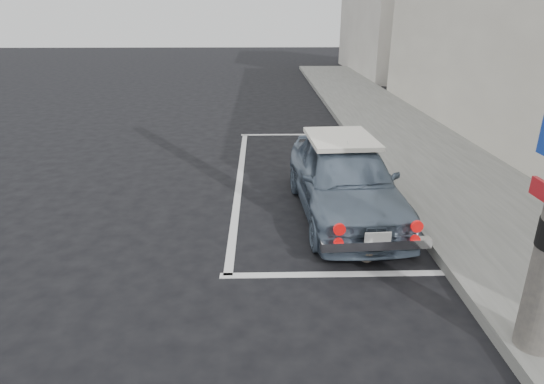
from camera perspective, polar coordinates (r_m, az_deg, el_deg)
The scene contains 7 objects.
ground at distance 6.19m, azimuth 3.17°, elevation -7.91°, with size 80.00×80.00×0.00m, color black.
sidewalk at distance 8.75m, azimuth 23.49°, elevation -0.13°, with size 2.80×40.00×0.15m, color #60615C.
pline_rear at distance 5.82m, azimuth 8.54°, elevation -10.17°, with size 3.00×0.12×0.01m, color silver.
pline_front at distance 12.29m, azimuth 3.19°, elevation 7.21°, with size 3.00×0.12×0.01m, color silver.
pline_side at distance 8.91m, azimuth -4.09°, elevation 1.57°, with size 0.12×7.00×0.01m, color silver.
retro_coupe at distance 7.24m, azimuth 9.07°, elevation 1.77°, with size 1.67×3.71×1.23m.
cat at distance 6.11m, azimuth 11.71°, elevation -7.51°, with size 0.23×0.49×0.26m.
Camera 1 is at (-0.47, -5.37, 3.04)m, focal length 30.00 mm.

